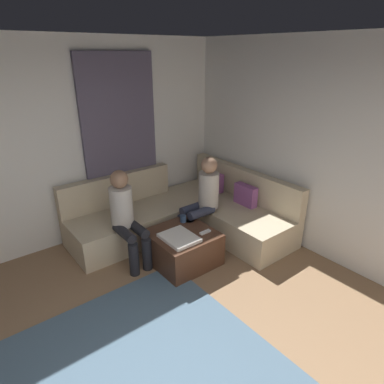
% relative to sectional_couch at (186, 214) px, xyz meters
% --- Properties ---
extents(wall_back, '(6.00, 0.12, 2.70)m').
position_rel_sectional_couch_xyz_m(wall_back, '(2.08, 1.06, 1.07)').
color(wall_back, silver).
rests_on(wall_back, ground_plane).
extents(wall_left, '(0.12, 6.00, 2.70)m').
position_rel_sectional_couch_xyz_m(wall_left, '(-0.86, -1.88, 1.07)').
color(wall_left, silver).
rests_on(wall_left, ground_plane).
extents(curtain_panel, '(0.06, 1.10, 2.50)m').
position_rel_sectional_couch_xyz_m(curtain_panel, '(-0.76, -0.58, 0.97)').
color(curtain_panel, '#595166').
rests_on(curtain_panel, ground_plane).
extents(sectional_couch, '(2.10, 2.55, 0.87)m').
position_rel_sectional_couch_xyz_m(sectional_couch, '(0.00, 0.00, 0.00)').
color(sectional_couch, '#C6B593').
rests_on(sectional_couch, ground_plane).
extents(ottoman, '(0.76, 0.76, 0.42)m').
position_rel_sectional_couch_xyz_m(ottoman, '(0.59, -0.52, -0.07)').
color(ottoman, '#4C2D1E').
rests_on(ottoman, ground_plane).
extents(folded_blanket, '(0.44, 0.36, 0.04)m').
position_rel_sectional_couch_xyz_m(folded_blanket, '(0.69, -0.64, 0.16)').
color(folded_blanket, white).
rests_on(folded_blanket, ottoman).
extents(coffee_mug, '(0.08, 0.08, 0.10)m').
position_rel_sectional_couch_xyz_m(coffee_mug, '(0.37, -0.34, 0.19)').
color(coffee_mug, '#334C72').
rests_on(coffee_mug, ottoman).
extents(game_remote, '(0.05, 0.15, 0.02)m').
position_rel_sectional_couch_xyz_m(game_remote, '(0.77, -0.30, 0.15)').
color(game_remote, white).
rests_on(game_remote, ottoman).
extents(person_on_couch_back, '(0.30, 0.60, 1.20)m').
position_rel_sectional_couch_xyz_m(person_on_couch_back, '(0.31, 0.06, 0.38)').
color(person_on_couch_back, '#2D3347').
rests_on(person_on_couch_back, ground_plane).
extents(person_on_couch_side, '(0.60, 0.30, 1.20)m').
position_rel_sectional_couch_xyz_m(person_on_couch_side, '(0.15, -1.04, 0.38)').
color(person_on_couch_side, black).
rests_on(person_on_couch_side, ground_plane).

